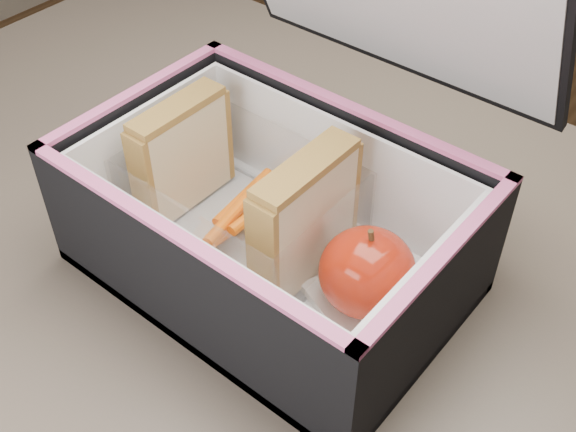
{
  "coord_description": "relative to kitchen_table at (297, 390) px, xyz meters",
  "views": [
    {
      "loc": [
        0.22,
        -0.28,
        1.21
      ],
      "look_at": [
        -0.04,
        0.04,
        0.81
      ],
      "focal_mm": 45.0,
      "sensor_mm": 36.0,
      "label": 1
    }
  ],
  "objects": [
    {
      "name": "lunch_bag",
      "position": [
        -0.05,
        0.04,
        0.16
      ],
      "size": [
        0.31,
        0.29,
        0.3
      ],
      "color": "black",
      "rests_on": "kitchen_table"
    },
    {
      "name": "red_apple",
      "position": [
        0.04,
        0.04,
        0.15
      ],
      "size": [
        0.09,
        0.09,
        0.08
      ],
      "rotation": [
        0.0,
        0.0,
        -0.19
      ],
      "color": "maroon",
      "rests_on": "paper_napkin"
    },
    {
      "name": "paper_napkin",
      "position": [
        0.03,
        0.04,
        0.11
      ],
      "size": [
        0.09,
        0.09,
        0.01
      ],
      "primitive_type": "cube",
      "rotation": [
        0.0,
        0.0,
        -0.37
      ],
      "color": "white",
      "rests_on": "lunch_bag"
    },
    {
      "name": "kitchen_table",
      "position": [
        0.0,
        0.0,
        0.0
      ],
      "size": [
        1.2,
        0.8,
        0.75
      ],
      "color": "brown",
      "rests_on": "ground"
    },
    {
      "name": "sandwich_right",
      "position": [
        -0.03,
        0.04,
        0.16
      ],
      "size": [
        0.03,
        0.1,
        0.11
      ],
      "color": "tan",
      "rests_on": "plastic_tub"
    },
    {
      "name": "sandwich_left",
      "position": [
        -0.16,
        0.04,
        0.16
      ],
      "size": [
        0.03,
        0.09,
        0.1
      ],
      "color": "tan",
      "rests_on": "plastic_tub"
    },
    {
      "name": "carrot_sticks",
      "position": [
        -0.1,
        0.04,
        0.13
      ],
      "size": [
        0.05,
        0.13,
        0.03
      ],
      "color": "orange",
      "rests_on": "plastic_tub"
    },
    {
      "name": "plastic_tub",
      "position": [
        -0.09,
        0.04,
        0.14
      ],
      "size": [
        0.18,
        0.13,
        0.07
      ],
      "primitive_type": null,
      "color": "white",
      "rests_on": "lunch_bag"
    }
  ]
}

